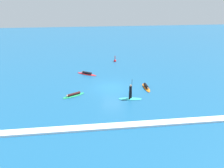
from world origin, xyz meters
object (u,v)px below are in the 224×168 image
at_px(surfer_on_orange_board, 146,87).
at_px(surfer_on_green_board, 74,95).
at_px(surfer_on_red_board, 87,73).
at_px(surfer_on_teal_board, 130,95).
at_px(marker_buoy, 115,61).

bearing_deg(surfer_on_orange_board, surfer_on_green_board, -82.14).
height_order(surfer_on_red_board, surfer_on_green_board, surfer_on_red_board).
bearing_deg(surfer_on_orange_board, surfer_on_teal_board, -41.67).
bearing_deg(marker_buoy, surfer_on_orange_board, -80.26).
xyz_separation_m(surfer_on_orange_board, surfer_on_teal_board, (-2.63, -2.98, 0.28)).
bearing_deg(marker_buoy, surfer_on_teal_board, -91.68).
relative_size(surfer_on_teal_board, surfer_on_green_board, 0.97).
distance_m(surfer_on_teal_board, surfer_on_red_board, 10.33).
bearing_deg(marker_buoy, surfer_on_red_board, -128.54).
distance_m(surfer_on_orange_board, surfer_on_red_board, 9.57).
xyz_separation_m(surfer_on_teal_board, surfer_on_red_board, (-4.61, 9.24, -0.30)).
relative_size(surfer_on_orange_board, surfer_on_red_board, 0.95).
xyz_separation_m(surfer_on_orange_board, marker_buoy, (-2.17, 12.63, -0.00)).
bearing_deg(surfer_on_red_board, surfer_on_teal_board, 151.44).
distance_m(surfer_on_green_board, marker_buoy, 15.47).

